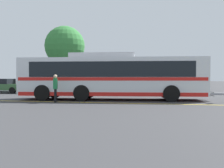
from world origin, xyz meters
The scene contains 9 objects.
ground_plane centered at (0.00, 0.00, 0.00)m, with size 220.00×220.00×0.00m, color #38383A.
lane_strip_0 centered at (-0.02, -2.55, 0.00)m, with size 0.20×31.85×0.01m, color gold.
curb_strip centered at (-0.02, 6.59, 0.07)m, with size 39.85×0.36×0.15m, color #99999E.
transit_bus centered at (-0.03, -0.35, 1.56)m, with size 12.35×3.96×3.03m.
parked_car_0 centered at (-11.79, 5.05, 0.70)m, with size 4.84×1.79×1.36m.
parked_car_1 centered at (-6.08, 4.83, 0.76)m, with size 4.75×2.27×1.46m.
parked_car_2 centered at (0.35, 5.28, 0.80)m, with size 4.45×2.12×1.63m.
pedestrian_0 centered at (-2.89, -2.85, 0.92)m, with size 0.34×0.47×1.63m.
tree_0 centered at (-7.74, 10.61, 5.02)m, with size 4.47×4.47×7.27m.
Camera 1 is at (3.50, -17.18, 1.42)m, focal length 42.00 mm.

